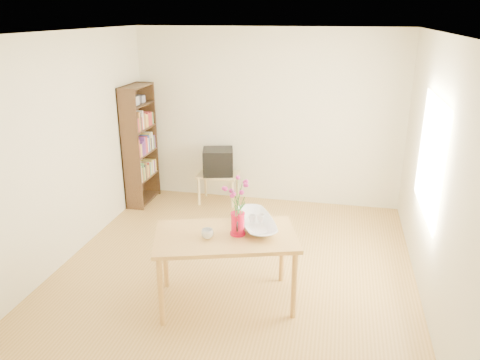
% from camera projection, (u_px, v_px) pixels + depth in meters
% --- Properties ---
extents(room, '(4.50, 4.50, 4.50)m').
position_uv_depth(room, '(237.00, 163.00, 4.90)').
color(room, '#A67A3A').
rests_on(room, ground).
extents(table, '(1.54, 1.15, 0.75)m').
position_uv_depth(table, '(226.00, 242.00, 4.57)').
color(table, '#BB8740').
rests_on(table, ground).
extents(tv_stand, '(0.60, 0.45, 0.46)m').
position_uv_depth(tv_stand, '(218.00, 178.00, 7.16)').
color(tv_stand, tan).
rests_on(tv_stand, ground).
extents(bookshelf, '(0.28, 0.70, 1.80)m').
position_uv_depth(bookshelf, '(140.00, 149.00, 7.03)').
color(bookshelf, black).
rests_on(bookshelf, ground).
extents(pitcher, '(0.15, 0.23, 0.23)m').
position_uv_depth(pitcher, '(238.00, 225.00, 4.51)').
color(pitcher, red).
rests_on(pitcher, table).
extents(flowers, '(0.26, 0.26, 0.37)m').
position_uv_depth(flowers, '(238.00, 196.00, 4.41)').
color(flowers, '#D03193').
rests_on(flowers, pitcher).
extents(mug, '(0.16, 0.16, 0.09)m').
position_uv_depth(mug, '(207.00, 234.00, 4.46)').
color(mug, white).
rests_on(mug, table).
extents(bowl, '(0.66, 0.66, 0.47)m').
position_uv_depth(bowl, '(256.00, 204.00, 4.65)').
color(bowl, white).
rests_on(bowl, table).
extents(teacup_a, '(0.09, 0.09, 0.06)m').
position_uv_depth(teacup_a, '(252.00, 208.00, 4.67)').
color(teacup_a, white).
rests_on(teacup_a, bowl).
extents(teacup_b, '(0.07, 0.07, 0.07)m').
position_uv_depth(teacup_b, '(261.00, 208.00, 4.67)').
color(teacup_b, white).
rests_on(teacup_b, bowl).
extents(television, '(0.53, 0.51, 0.39)m').
position_uv_depth(television, '(218.00, 161.00, 7.08)').
color(television, black).
rests_on(television, tv_stand).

